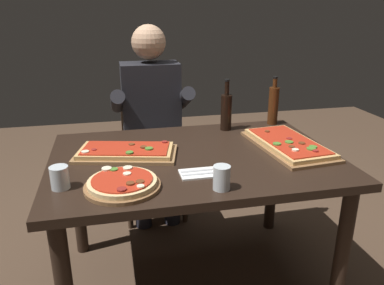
# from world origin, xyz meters

# --- Properties ---
(ground_plane) EXTENTS (6.40, 6.40, 0.00)m
(ground_plane) POSITION_xyz_m (0.00, 0.00, 0.00)
(ground_plane) COLOR #4C3828
(dining_table) EXTENTS (1.40, 0.96, 0.74)m
(dining_table) POSITION_xyz_m (0.00, 0.00, 0.64)
(dining_table) COLOR black
(dining_table) RESTS_ON ground_plane
(pizza_rectangular_front) EXTENTS (0.53, 0.36, 0.05)m
(pizza_rectangular_front) POSITION_xyz_m (-0.33, 0.07, 0.76)
(pizza_rectangular_front) COLOR olive
(pizza_rectangular_front) RESTS_ON dining_table
(pizza_rectangular_left) EXTENTS (0.34, 0.57, 0.05)m
(pizza_rectangular_left) POSITION_xyz_m (0.50, -0.01, 0.76)
(pizza_rectangular_left) COLOR brown
(pizza_rectangular_left) RESTS_ON dining_table
(pizza_round_far) EXTENTS (0.31, 0.31, 0.05)m
(pizza_round_far) POSITION_xyz_m (-0.36, -0.29, 0.76)
(pizza_round_far) COLOR brown
(pizza_round_far) RESTS_ON dining_table
(wine_bottle_dark) EXTENTS (0.07, 0.07, 0.30)m
(wine_bottle_dark) POSITION_xyz_m (0.28, 0.36, 0.86)
(wine_bottle_dark) COLOR black
(wine_bottle_dark) RESTS_ON dining_table
(oil_bottle_amber) EXTENTS (0.06, 0.06, 0.30)m
(oil_bottle_amber) POSITION_xyz_m (0.60, 0.41, 0.86)
(oil_bottle_amber) COLOR #47230F
(oil_bottle_amber) RESTS_ON dining_table
(tumbler_near_camera) EXTENTS (0.07, 0.07, 0.10)m
(tumbler_near_camera) POSITION_xyz_m (0.03, -0.38, 0.78)
(tumbler_near_camera) COLOR silver
(tumbler_near_camera) RESTS_ON dining_table
(tumbler_far_side) EXTENTS (0.08, 0.08, 0.09)m
(tumbler_far_side) POSITION_xyz_m (-0.61, -0.23, 0.78)
(tumbler_far_side) COLOR silver
(tumbler_far_side) RESTS_ON dining_table
(napkin_cutlery_set) EXTENTS (0.18, 0.11, 0.01)m
(napkin_cutlery_set) POSITION_xyz_m (-0.02, -0.22, 0.74)
(napkin_cutlery_set) COLOR white
(napkin_cutlery_set) RESTS_ON dining_table
(diner_chair) EXTENTS (0.44, 0.44, 0.87)m
(diner_chair) POSITION_xyz_m (-0.12, 0.86, 0.49)
(diner_chair) COLOR #3D2B1E
(diner_chair) RESTS_ON ground_plane
(seated_diner) EXTENTS (0.53, 0.41, 1.33)m
(seated_diner) POSITION_xyz_m (-0.12, 0.74, 0.74)
(seated_diner) COLOR #23232D
(seated_diner) RESTS_ON ground_plane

